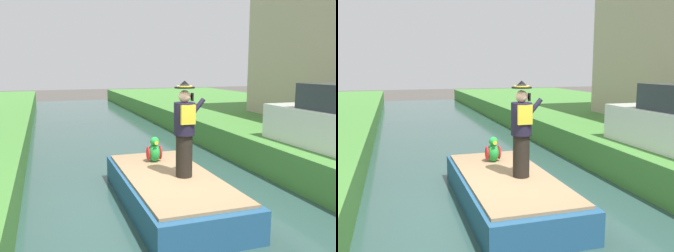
% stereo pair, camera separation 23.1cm
% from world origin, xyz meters
% --- Properties ---
extents(ground_plane, '(80.00, 80.00, 0.00)m').
position_xyz_m(ground_plane, '(0.00, 0.00, 0.00)').
color(ground_plane, '#4C4742').
extents(canal_water, '(5.61, 48.00, 0.10)m').
position_xyz_m(canal_water, '(0.00, 0.00, 0.05)').
color(canal_water, '#2D4C47').
rests_on(canal_water, ground).
extents(boat, '(1.82, 4.21, 0.61)m').
position_xyz_m(boat, '(0.00, 0.41, 0.40)').
color(boat, '#23517A').
rests_on(boat, canal_water).
extents(person_pirate, '(0.61, 0.42, 1.85)m').
position_xyz_m(person_pirate, '(0.23, 0.22, 1.64)').
color(person_pirate, black).
rests_on(person_pirate, boat).
extents(parrot_plush, '(0.36, 0.34, 0.57)m').
position_xyz_m(parrot_plush, '(0.01, 1.47, 0.95)').
color(parrot_plush, green).
rests_on(parrot_plush, boat).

